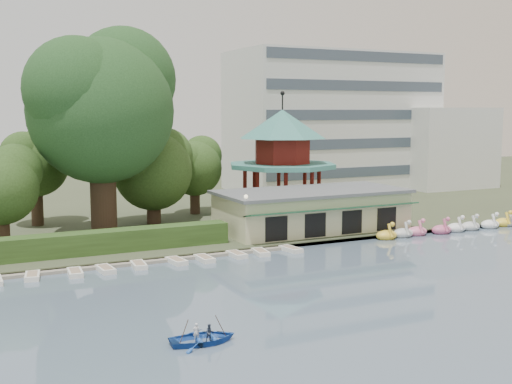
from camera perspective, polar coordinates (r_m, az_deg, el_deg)
ground_plane at (r=40.22m, az=8.72°, el=-10.21°), size 220.00×220.00×0.00m
shore at (r=87.17m, az=-10.94°, el=-0.65°), size 220.00×70.00×0.40m
embankment at (r=54.82m, az=-1.57°, el=-5.23°), size 220.00×0.60×0.30m
dock at (r=51.15m, az=-13.97°, el=-6.40°), size 34.00×1.60×0.24m
boathouse at (r=63.03m, az=5.00°, el=-1.56°), size 18.60×9.39×3.90m
pavilion at (r=72.15m, az=2.34°, el=3.67°), size 12.40×12.40×13.50m
office_building at (r=97.29m, az=8.44°, el=5.85°), size 38.00×18.00×20.00m
hedge at (r=53.59m, az=-17.88°, el=-4.62°), size 30.00×2.00×1.80m
lamp_post at (r=56.36m, az=-0.90°, el=-1.59°), size 0.36×0.36×4.28m
big_tree at (r=61.18m, az=-13.53°, el=7.94°), size 14.71×13.70×19.57m
small_trees at (r=64.09m, az=-16.91°, el=1.76°), size 39.90×16.59×10.35m
swan_boats at (r=67.00m, az=17.23°, el=-3.05°), size 17.85×2.13×1.92m
moored_rowboats at (r=49.90m, az=-13.02°, el=-6.64°), size 32.20×2.76×0.36m
rowboat_with_passengers at (r=34.19m, az=-4.74°, el=-12.43°), size 5.18×3.90×2.01m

